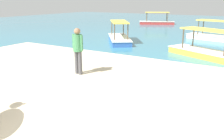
{
  "coord_description": "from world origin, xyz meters",
  "views": [
    {
      "loc": [
        3.14,
        -2.9,
        2.58
      ],
      "look_at": [
        -0.43,
        3.0,
        0.55
      ],
      "focal_mm": 38.46,
      "sensor_mm": 36.0,
      "label": 1
    }
  ],
  "objects_px": {
    "person_standing": "(78,48)",
    "boat_red": "(157,22)",
    "boat_white": "(216,36)",
    "boat_yellow": "(206,52)",
    "boat_blue": "(119,38)"
  },
  "relations": [
    {
      "from": "person_standing",
      "to": "boat_red",
      "type": "bearing_deg",
      "value": 23.12
    },
    {
      "from": "person_standing",
      "to": "boat_white",
      "type": "relative_size",
      "value": 0.42
    },
    {
      "from": "person_standing",
      "to": "boat_blue",
      "type": "xyz_separation_m",
      "value": [
        -2.11,
        6.65,
        -0.7
      ]
    },
    {
      "from": "boat_yellow",
      "to": "boat_blue",
      "type": "distance_m",
      "value": 5.69
    },
    {
      "from": "boat_blue",
      "to": "boat_red",
      "type": "bearing_deg",
      "value": 154.64
    },
    {
      "from": "boat_yellow",
      "to": "person_standing",
      "type": "bearing_deg",
      "value": 81.3
    },
    {
      "from": "person_standing",
      "to": "boat_yellow",
      "type": "bearing_deg",
      "value": -23.03
    },
    {
      "from": "person_standing",
      "to": "boat_red",
      "type": "distance_m",
      "value": 19.07
    },
    {
      "from": "person_standing",
      "to": "boat_blue",
      "type": "relative_size",
      "value": 0.44
    },
    {
      "from": "boat_blue",
      "to": "boat_white",
      "type": "xyz_separation_m",
      "value": [
        5.07,
        3.87,
        0.0
      ]
    },
    {
      "from": "boat_yellow",
      "to": "boat_red",
      "type": "bearing_deg",
      "value": -35.95
    },
    {
      "from": "boat_white",
      "to": "boat_red",
      "type": "bearing_deg",
      "value": -35.71
    },
    {
      "from": "boat_yellow",
      "to": "boat_white",
      "type": "relative_size",
      "value": 1.0
    },
    {
      "from": "boat_blue",
      "to": "boat_white",
      "type": "relative_size",
      "value": 0.95
    },
    {
      "from": "boat_blue",
      "to": "boat_white",
      "type": "distance_m",
      "value": 6.38
    }
  ]
}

